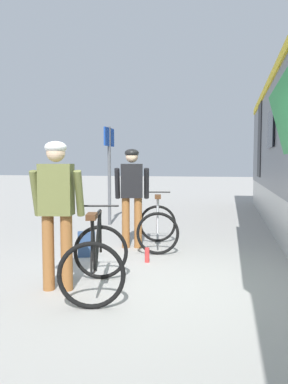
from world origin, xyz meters
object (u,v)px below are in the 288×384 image
(cyclist_near_in_dark, at_px, (132,189))
(platform_sign_post, at_px, (109,159))
(cyclist_far_in_olive, at_px, (57,202))
(bicycle_far_black, at_px, (96,259))
(backpack_on_platform, at_px, (87,244))
(water_bottle_near_the_bikes, at_px, (147,255))
(bicycle_near_silver, at_px, (158,226))

(cyclist_near_in_dark, distance_m, platform_sign_post, 2.68)
(cyclist_far_in_olive, bearing_deg, bicycle_far_black, 1.36)
(backpack_on_platform, distance_m, water_bottle_near_the_bikes, 1.05)
(cyclist_near_in_dark, height_order, cyclist_far_in_olive, same)
(cyclist_far_in_olive, distance_m, platform_sign_post, 4.85)
(bicycle_far_black, xyz_separation_m, backpack_on_platform, (-0.75, 1.60, -0.20))
(cyclist_far_in_olive, xyz_separation_m, bicycle_near_silver, (0.74, 2.47, -0.65))
(cyclist_far_in_olive, bearing_deg, platform_sign_post, 100.62)
(water_bottle_near_the_bikes, relative_size, platform_sign_post, 0.09)
(platform_sign_post, bearing_deg, water_bottle_near_the_bikes, -63.16)
(cyclist_far_in_olive, height_order, bicycle_near_silver, cyclist_far_in_olive)
(cyclist_near_in_dark, xyz_separation_m, water_bottle_near_the_bikes, (0.48, -0.93, -0.94))
(bicycle_far_black, distance_m, backpack_on_platform, 1.78)
(cyclist_far_in_olive, xyz_separation_m, platform_sign_post, (-0.89, 4.73, 0.57))
(bicycle_near_silver, height_order, platform_sign_post, platform_sign_post)
(cyclist_near_in_dark, xyz_separation_m, platform_sign_post, (-1.18, 2.34, 0.57))
(cyclist_far_in_olive, relative_size, bicycle_far_black, 1.46)
(cyclist_far_in_olive, bearing_deg, bicycle_near_silver, 73.24)
(bicycle_far_black, height_order, platform_sign_post, platform_sign_post)
(cyclist_near_in_dark, relative_size, bicycle_near_silver, 1.49)
(backpack_on_platform, height_order, water_bottle_near_the_bikes, backpack_on_platform)
(cyclist_far_in_olive, relative_size, backpack_on_platform, 4.40)
(bicycle_near_silver, bearing_deg, water_bottle_near_the_bikes, -88.46)
(bicycle_far_black, height_order, water_bottle_near_the_bikes, bicycle_far_black)
(bicycle_far_black, bearing_deg, backpack_on_platform, 115.18)
(cyclist_far_in_olive, height_order, water_bottle_near_the_bikes, cyclist_far_in_olive)
(water_bottle_near_the_bikes, bearing_deg, platform_sign_post, 116.84)
(cyclist_near_in_dark, bearing_deg, cyclist_far_in_olive, -96.93)
(cyclist_far_in_olive, xyz_separation_m, bicycle_far_black, (0.48, 0.01, -0.65))
(cyclist_far_in_olive, distance_m, backpack_on_platform, 1.84)
(bicycle_near_silver, relative_size, backpack_on_platform, 2.96)
(cyclist_near_in_dark, height_order, backpack_on_platform, cyclist_near_in_dark)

